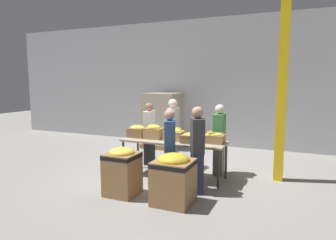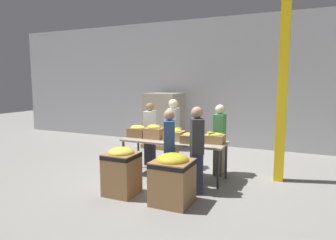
{
  "view_description": "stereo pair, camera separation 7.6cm",
  "coord_description": "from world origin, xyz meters",
  "px_view_note": "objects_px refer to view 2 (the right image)",
  "views": [
    {
      "loc": [
        2.38,
        -5.78,
        2.04
      ],
      "look_at": [
        -0.1,
        -0.09,
        1.24
      ],
      "focal_mm": 32.0,
      "sensor_mm": 36.0,
      "label": 1
    },
    {
      "loc": [
        2.45,
        -5.75,
        2.04
      ],
      "look_at": [
        -0.1,
        -0.09,
        1.24
      ],
      "focal_mm": 32.0,
      "sensor_mm": 36.0,
      "label": 2
    }
  ],
  "objects_px": {
    "banana_box_4": "(215,138)",
    "volunteer_3": "(197,150)",
    "volunteer_2": "(219,140)",
    "sorting_table": "(174,143)",
    "support_pillar": "(283,84)",
    "pallet_stack_0": "(164,120)",
    "banana_box_3": "(192,138)",
    "donation_bin_0": "(122,170)",
    "banana_box_0": "(138,131)",
    "banana_box_1": "(154,132)",
    "volunteer_1": "(169,149)",
    "donation_bin_1": "(172,177)",
    "volunteer_0": "(173,134)",
    "volunteer_4": "(150,134)",
    "banana_box_2": "(174,134)"
  },
  "relations": [
    {
      "from": "banana_box_4",
      "to": "volunteer_2",
      "type": "xyz_separation_m",
      "value": [
        -0.03,
        0.5,
        -0.14
      ]
    },
    {
      "from": "donation_bin_1",
      "to": "volunteer_4",
      "type": "bearing_deg",
      "value": 126.16
    },
    {
      "from": "banana_box_0",
      "to": "donation_bin_0",
      "type": "height_order",
      "value": "banana_box_0"
    },
    {
      "from": "banana_box_2",
      "to": "banana_box_3",
      "type": "xyz_separation_m",
      "value": [
        0.44,
        -0.11,
        -0.02
      ]
    },
    {
      "from": "volunteer_0",
      "to": "sorting_table",
      "type": "bearing_deg",
      "value": 15.08
    },
    {
      "from": "banana_box_4",
      "to": "sorting_table",
      "type": "bearing_deg",
      "value": -174.98
    },
    {
      "from": "banana_box_3",
      "to": "banana_box_2",
      "type": "bearing_deg",
      "value": 165.4
    },
    {
      "from": "volunteer_3",
      "to": "volunteer_0",
      "type": "bearing_deg",
      "value": 11.71
    },
    {
      "from": "sorting_table",
      "to": "donation_bin_0",
      "type": "distance_m",
      "value": 1.42
    },
    {
      "from": "banana_box_4",
      "to": "volunteer_3",
      "type": "height_order",
      "value": "volunteer_3"
    },
    {
      "from": "sorting_table",
      "to": "donation_bin_1",
      "type": "relative_size",
      "value": 2.59
    },
    {
      "from": "volunteer_4",
      "to": "pallet_stack_0",
      "type": "relative_size",
      "value": 0.91
    },
    {
      "from": "banana_box_1",
      "to": "support_pillar",
      "type": "distance_m",
      "value": 2.84
    },
    {
      "from": "banana_box_3",
      "to": "donation_bin_0",
      "type": "height_order",
      "value": "banana_box_3"
    },
    {
      "from": "banana_box_2",
      "to": "banana_box_1",
      "type": "bearing_deg",
      "value": -178.06
    },
    {
      "from": "volunteer_3",
      "to": "donation_bin_0",
      "type": "distance_m",
      "value": 1.41
    },
    {
      "from": "volunteer_3",
      "to": "donation_bin_1",
      "type": "relative_size",
      "value": 1.85
    },
    {
      "from": "donation_bin_1",
      "to": "pallet_stack_0",
      "type": "distance_m",
      "value": 4.49
    },
    {
      "from": "volunteer_3",
      "to": "volunteer_2",
      "type": "bearing_deg",
      "value": -31.36
    },
    {
      "from": "sorting_table",
      "to": "banana_box_2",
      "type": "height_order",
      "value": "banana_box_2"
    },
    {
      "from": "banana_box_0",
      "to": "volunteer_4",
      "type": "bearing_deg",
      "value": 93.81
    },
    {
      "from": "banana_box_0",
      "to": "volunteer_4",
      "type": "height_order",
      "value": "volunteer_4"
    },
    {
      "from": "volunteer_2",
      "to": "sorting_table",
      "type": "bearing_deg",
      "value": -58.15
    },
    {
      "from": "sorting_table",
      "to": "banana_box_3",
      "type": "relative_size",
      "value": 5.68
    },
    {
      "from": "sorting_table",
      "to": "banana_box_3",
      "type": "height_order",
      "value": "banana_box_3"
    },
    {
      "from": "sorting_table",
      "to": "volunteer_2",
      "type": "relative_size",
      "value": 1.44
    },
    {
      "from": "donation_bin_0",
      "to": "support_pillar",
      "type": "xyz_separation_m",
      "value": [
        2.54,
        1.99,
        1.54
      ]
    },
    {
      "from": "volunteer_1",
      "to": "volunteer_4",
      "type": "distance_m",
      "value": 1.78
    },
    {
      "from": "banana_box_4",
      "to": "volunteer_4",
      "type": "relative_size",
      "value": 0.25
    },
    {
      "from": "volunteer_0",
      "to": "donation_bin_1",
      "type": "distance_m",
      "value": 2.2
    },
    {
      "from": "support_pillar",
      "to": "pallet_stack_0",
      "type": "xyz_separation_m",
      "value": [
        -3.55,
        2.01,
        -1.17
      ]
    },
    {
      "from": "banana_box_1",
      "to": "volunteer_2",
      "type": "bearing_deg",
      "value": 23.21
    },
    {
      "from": "banana_box_3",
      "to": "banana_box_4",
      "type": "relative_size",
      "value": 1.02
    },
    {
      "from": "volunteer_1",
      "to": "donation_bin_1",
      "type": "height_order",
      "value": "volunteer_1"
    },
    {
      "from": "pallet_stack_0",
      "to": "sorting_table",
      "type": "bearing_deg",
      "value": -61.29
    },
    {
      "from": "volunteer_0",
      "to": "donation_bin_0",
      "type": "relative_size",
      "value": 1.87
    },
    {
      "from": "sorting_table",
      "to": "banana_box_0",
      "type": "distance_m",
      "value": 0.93
    },
    {
      "from": "banana_box_2",
      "to": "pallet_stack_0",
      "type": "distance_m",
      "value": 3.04
    },
    {
      "from": "banana_box_2",
      "to": "volunteer_2",
      "type": "height_order",
      "value": "volunteer_2"
    },
    {
      "from": "banana_box_2",
      "to": "volunteer_0",
      "type": "height_order",
      "value": "volunteer_0"
    },
    {
      "from": "volunteer_3",
      "to": "banana_box_0",
      "type": "bearing_deg",
      "value": 40.78
    },
    {
      "from": "support_pillar",
      "to": "pallet_stack_0",
      "type": "distance_m",
      "value": 4.24
    },
    {
      "from": "volunteer_3",
      "to": "volunteer_1",
      "type": "bearing_deg",
      "value": 64.78
    },
    {
      "from": "donation_bin_0",
      "to": "support_pillar",
      "type": "bearing_deg",
      "value": 38.05
    },
    {
      "from": "banana_box_2",
      "to": "volunteer_4",
      "type": "xyz_separation_m",
      "value": [
        -0.95,
        0.69,
        -0.17
      ]
    },
    {
      "from": "sorting_table",
      "to": "donation_bin_0",
      "type": "xyz_separation_m",
      "value": [
        -0.46,
        -1.31,
        -0.28
      ]
    },
    {
      "from": "banana_box_2",
      "to": "banana_box_3",
      "type": "bearing_deg",
      "value": -14.6
    },
    {
      "from": "banana_box_1",
      "to": "volunteer_0",
      "type": "xyz_separation_m",
      "value": [
        0.17,
        0.68,
        -0.14
      ]
    },
    {
      "from": "banana_box_2",
      "to": "volunteer_2",
      "type": "relative_size",
      "value": 0.25
    },
    {
      "from": "volunteer_0",
      "to": "donation_bin_0",
      "type": "height_order",
      "value": "volunteer_0"
    }
  ]
}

